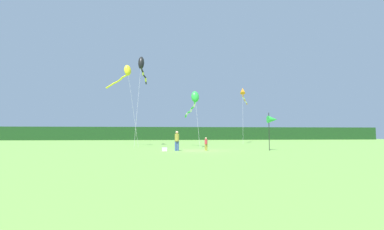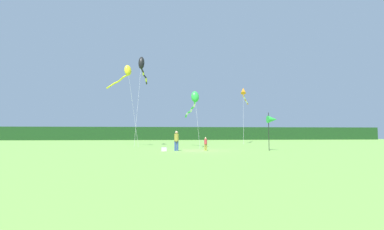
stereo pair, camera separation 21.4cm
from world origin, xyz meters
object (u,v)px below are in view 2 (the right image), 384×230
(banner_flag_pole, at_px, (272,120))
(kite_yellow, at_px, (126,73))
(person_adult, at_px, (176,140))
(person_child, at_px, (206,143))
(kite_orange, at_px, (244,93))
(kite_green, at_px, (194,100))
(cooler_box, at_px, (164,149))
(kite_black, at_px, (142,65))

(banner_flag_pole, height_order, kite_yellow, kite_yellow)
(person_adult, height_order, person_child, person_adult)
(person_adult, height_order, kite_orange, kite_orange)
(kite_yellow, bearing_deg, kite_green, -27.26)
(kite_green, height_order, kite_yellow, kite_yellow)
(cooler_box, bearing_deg, person_adult, 16.60)
(kite_yellow, relative_size, kite_orange, 0.94)
(cooler_box, relative_size, kite_green, 0.06)
(kite_green, bearing_deg, kite_orange, 53.61)
(kite_black, bearing_deg, banner_flag_pole, -40.98)
(kite_black, bearing_deg, kite_green, -35.51)
(kite_green, distance_m, kite_orange, 16.80)
(person_adult, relative_size, person_child, 1.48)
(cooler_box, distance_m, kite_orange, 25.16)
(person_child, bearing_deg, kite_yellow, 130.37)
(person_child, distance_m, banner_flag_pole, 6.53)
(cooler_box, bearing_deg, kite_green, 62.36)
(kite_green, bearing_deg, banner_flag_pole, -45.48)
(kite_black, distance_m, kite_orange, 18.48)
(person_child, relative_size, banner_flag_pole, 0.35)
(person_child, bearing_deg, kite_orange, 64.04)
(person_child, bearing_deg, cooler_box, -172.26)
(person_adult, relative_size, kite_orange, 0.16)
(person_child, xyz_separation_m, kite_green, (-0.42, 5.98, 4.69))
(person_adult, distance_m, banner_flag_pole, 9.04)
(person_child, relative_size, kite_green, 0.15)
(person_adult, bearing_deg, kite_black, 110.50)
(kite_yellow, bearing_deg, person_child, -49.63)
(cooler_box, distance_m, kite_yellow, 14.93)
(person_child, xyz_separation_m, kite_yellow, (-8.71, 10.25, 8.60))
(banner_flag_pole, bearing_deg, kite_yellow, 143.62)
(banner_flag_pole, relative_size, kite_yellow, 0.34)
(cooler_box, bearing_deg, person_child, 7.74)
(person_child, height_order, kite_black, kite_black)
(person_adult, distance_m, cooler_box, 1.44)
(person_adult, bearing_deg, kite_green, 69.67)
(cooler_box, relative_size, kite_black, 0.04)
(person_adult, relative_size, banner_flag_pole, 0.51)
(banner_flag_pole, bearing_deg, cooler_box, 179.04)
(person_adult, distance_m, kite_orange, 24.06)
(kite_black, relative_size, kite_green, 1.45)
(kite_green, relative_size, kite_orange, 0.73)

